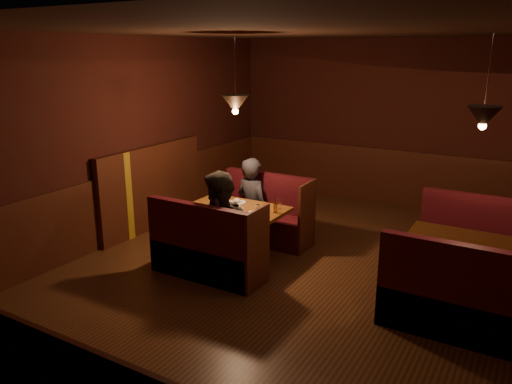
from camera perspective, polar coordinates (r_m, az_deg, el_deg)
The scene contains 9 objects.
room at distance 6.04m, azimuth 4.67°, elevation 0.06°, with size 6.02×7.02×2.92m.
main_table at distance 6.63m, azimuth -2.14°, elevation -3.08°, with size 1.30×0.79×0.91m.
main_bench_far at distance 7.30m, azimuth 1.10°, elevation -3.16°, with size 1.43×0.51×0.98m.
main_bench_near at distance 6.14m, azimuth -5.73°, elevation -7.04°, with size 1.43×0.51×0.98m.
second_table at distance 5.91m, azimuth 22.87°, elevation -6.88°, with size 1.27×0.81×0.72m.
second_bench_far at distance 6.69m, azimuth 23.87°, elevation -6.31°, with size 1.41×0.53×1.01m.
second_bench_near at distance 5.30m, azimuth 21.73°, elevation -11.93°, with size 1.41×0.53×1.01m.
diner_a at distance 7.21m, azimuth -0.43°, elevation 0.55°, with size 0.57×0.38×1.57m, color #2B2A30.
diner_b at distance 6.00m, azimuth -4.12°, elevation -2.25°, with size 0.80×0.63×1.66m, color #2B261F.
Camera 1 is at (2.23, -5.20, 2.70)m, focal length 35.00 mm.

